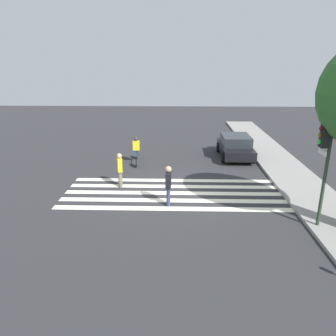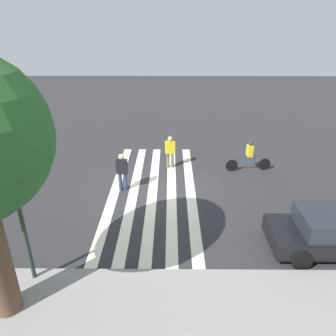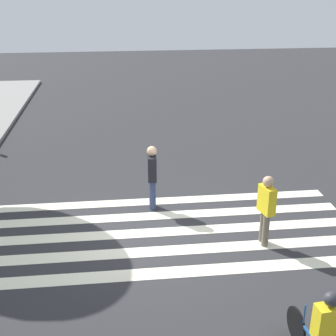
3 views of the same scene
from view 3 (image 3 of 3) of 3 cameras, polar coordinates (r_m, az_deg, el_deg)
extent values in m
plane|color=#2D2D30|center=(11.36, -2.16, -7.89)|extent=(60.00, 60.00, 0.00)
cube|color=#F2EDCC|center=(9.94, -1.38, -12.71)|extent=(0.41, 10.00, 0.01)
cube|color=#F2EDCC|center=(10.64, -1.80, -10.13)|extent=(0.41, 10.00, 0.01)
cube|color=#F2EDCC|center=(11.36, -2.16, -7.87)|extent=(0.41, 10.00, 0.01)
cube|color=#F2EDCC|center=(12.09, -2.48, -5.88)|extent=(0.41, 10.00, 0.01)
cube|color=#F2EDCC|center=(12.83, -2.75, -4.12)|extent=(0.41, 10.00, 0.01)
cylinder|color=#6B6051|center=(10.87, 11.82, -7.44)|extent=(0.15, 0.15, 0.80)
cylinder|color=#6B6051|center=(11.05, 11.49, -6.91)|extent=(0.15, 0.15, 0.80)
cube|color=yellow|center=(10.63, 11.95, -3.81)|extent=(0.50, 0.32, 0.63)
sphere|color=tan|center=(10.45, 12.14, -1.64)|extent=(0.25, 0.25, 0.25)
cylinder|color=navy|center=(12.24, -1.87, -3.35)|extent=(0.15, 0.15, 0.82)
cylinder|color=navy|center=(12.44, -1.95, -2.92)|extent=(0.15, 0.15, 0.82)
cube|color=black|center=(12.04, -1.95, 0.04)|extent=(0.49, 0.24, 0.65)
sphere|color=tan|center=(11.88, -1.98, 2.07)|extent=(0.26, 0.26, 0.26)
cylinder|color=black|center=(8.53, 15.34, -17.94)|extent=(0.61, 0.10, 0.61)
cylinder|color=#1E4C8C|center=(8.16, 16.28, -16.84)|extent=(0.03, 0.03, 0.40)
cube|color=yellow|center=(7.50, 18.91, -17.29)|extent=(0.28, 0.42, 0.55)
sphere|color=#333338|center=(7.27, 19.30, -14.87)|extent=(0.22, 0.22, 0.22)
camera|label=1|loc=(23.86, -5.70, 22.58)|focal=35.00mm
camera|label=2|loc=(15.03, -63.24, 16.18)|focal=35.00mm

